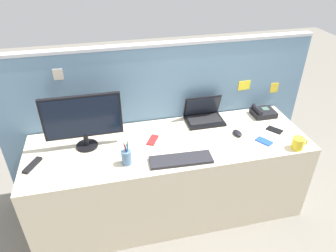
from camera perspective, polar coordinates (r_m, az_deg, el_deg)
name	(u,v)px	position (r m, az deg, el deg)	size (l,w,h in m)	color
ground_plane	(169,207)	(2.87, 0.23, -14.66)	(10.00, 10.00, 0.00)	slate
desk	(169,177)	(2.62, 0.25, -9.38)	(2.18, 0.70, 0.71)	beige
cubicle_divider	(159,119)	(2.73, -1.61, 1.26)	(2.63, 0.08, 1.38)	#6084A3
desktop_monitor	(83,119)	(2.31, -15.49, 1.28)	(0.57, 0.16, 0.42)	black
laptop	(204,115)	(2.67, 6.59, 2.12)	(0.32, 0.23, 0.21)	black
desk_phone	(263,112)	(2.85, 17.09, 2.42)	(0.19, 0.16, 0.09)	black
keyboard_main	(181,160)	(2.21, 2.40, -6.25)	(0.45, 0.14, 0.02)	#232328
computer_mouse_right_hand	(237,133)	(2.54, 12.69, -1.29)	(0.06, 0.10, 0.03)	black
pen_cup	(126,157)	(2.18, -7.68, -5.71)	(0.07, 0.07, 0.19)	#4C7093
cell_phone_red_case	(153,140)	(2.42, -2.84, -2.60)	(0.06, 0.14, 0.01)	#B22323
cell_phone_blue_case	(264,141)	(2.51, 17.33, -2.71)	(0.07, 0.12, 0.01)	blue
cell_phone_black_slab	(274,130)	(2.68, 19.07, -0.68)	(0.07, 0.12, 0.01)	black
tv_remote	(32,165)	(2.36, -23.75, -6.61)	(0.04, 0.17, 0.02)	black
coffee_mug	(298,143)	(2.51, 22.90, -2.96)	(0.13, 0.09, 0.09)	yellow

